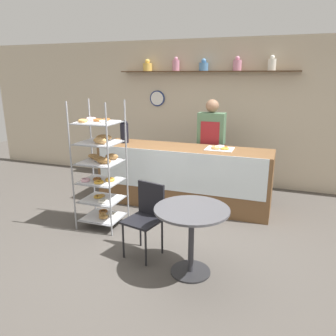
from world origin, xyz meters
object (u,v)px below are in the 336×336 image
at_px(pastry_rack, 101,168).
at_px(cafe_table, 191,224).
at_px(person_worker, 211,145).
at_px(cafe_chair, 147,212).
at_px(coffee_carafe, 124,132).
at_px(donut_tray_counter, 219,148).

xyz_separation_m(pastry_rack, cafe_table, (1.48, -0.70, -0.28)).
xyz_separation_m(person_worker, cafe_chair, (-0.27, -2.12, -0.40)).
bearing_deg(coffee_carafe, donut_tray_counter, 1.00).
bearing_deg(cafe_chair, coffee_carafe, 137.43).
xyz_separation_m(pastry_rack, donut_tray_counter, (1.39, 1.16, 0.14)).
height_order(pastry_rack, donut_tray_counter, pastry_rack).
bearing_deg(coffee_carafe, cafe_chair, -55.78).
xyz_separation_m(pastry_rack, cafe_chair, (0.88, -0.47, -0.32)).
relative_size(pastry_rack, cafe_table, 2.23).
bearing_deg(donut_tray_counter, pastry_rack, -140.19).
relative_size(person_worker, cafe_table, 2.15).
height_order(cafe_table, coffee_carafe, coffee_carafe).
height_order(cafe_chair, coffee_carafe, coffee_carafe).
xyz_separation_m(coffee_carafe, donut_tray_counter, (1.60, 0.03, -0.16)).
bearing_deg(coffee_carafe, pastry_rack, -79.57).
distance_m(person_worker, cafe_chair, 2.17).
height_order(person_worker, coffee_carafe, person_worker).
bearing_deg(pastry_rack, person_worker, 55.23).
bearing_deg(coffee_carafe, cafe_table, -47.21).
relative_size(person_worker, donut_tray_counter, 4.05).
xyz_separation_m(cafe_chair, donut_tray_counter, (0.51, 1.62, 0.46)).
height_order(cafe_table, donut_tray_counter, donut_tray_counter).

